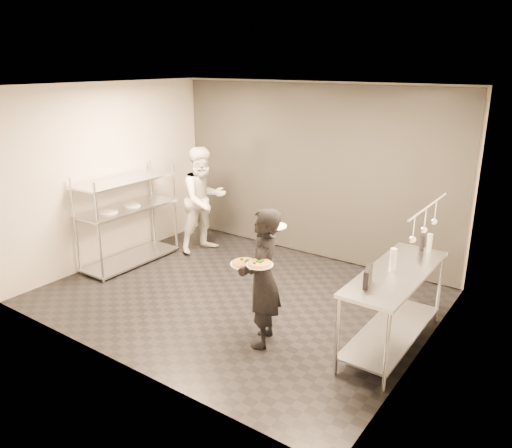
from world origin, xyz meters
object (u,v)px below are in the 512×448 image
Objects in this scene: pizza_plate_far at (260,264)px; salad_plate at (273,225)px; pass_rack at (128,216)px; bottle_green at (393,260)px; bottle_dark at (422,243)px; waiter at (263,278)px; pizza_plate_near at (245,263)px; pos_monitor at (368,276)px; prep_counter at (394,296)px; bottle_clear at (429,243)px; chef at (204,200)px.

salad_plate reaches higher than pizza_plate_far.
salad_plate is (3.04, -0.48, 0.57)m from pass_rack.
bottle_green reaches higher than pizza_plate_far.
salad_plate reaches higher than bottle_dark.
waiter is (3.11, -0.77, 0.03)m from pass_rack.
pizza_plate_near is 1.20× the size of pos_monitor.
salad_plate is at bearing -159.69° from prep_counter.
bottle_dark is at bearing 10.02° from pass_rack.
salad_plate reaches higher than pizza_plate_near.
pizza_plate_far is (-1.09, -1.03, 0.47)m from prep_counter.
bottle_green is 0.83m from bottle_clear.
pos_monitor is (1.10, 0.26, 0.21)m from waiter.
bottle_dark is (4.35, 0.77, 0.25)m from pass_rack.
bottle_green is (1.04, 1.02, -0.05)m from pizza_plate_far.
pizza_plate_far reaches higher than bottle_dark.
prep_counter is 6.36× the size of pizza_plate_far.
prep_counter is at bearing -91.57° from bottle_dark.
bottle_dark is (1.25, 1.54, 0.22)m from waiter.
chef is 3.39m from pizza_plate_far.
bottle_clear is (1.39, 1.28, -0.30)m from salad_plate.
pizza_plate_near is 0.58m from salad_plate.
bottle_clear is at bearing 57.04° from pizza_plate_far.
pass_rack reaches higher than pizza_plate_near.
bottle_clear is (3.81, -0.30, 0.15)m from chef.
bottle_green reaches higher than bottle_dark.
waiter is 0.61m from salad_plate.
pizza_plate_near is 1.60m from bottle_green.
prep_counter is 0.66m from pos_monitor.
pizza_plate_near is at bearing -172.98° from pos_monitor.
waiter is at bearing 179.57° from pos_monitor.
chef is 2.92m from salad_plate.
chef reaches higher than salad_plate.
bottle_green is (4.28, -0.01, 0.28)m from pass_rack.
prep_counter is 5.71× the size of pizza_plate_near.
chef is 3.75m from bottle_dark.
salad_plate reaches higher than bottle_clear.
pizza_plate_far is (0.24, -0.06, 0.07)m from pizza_plate_near.
waiter is 1.15m from pos_monitor.
waiter is 1.42m from bottle_green.
pizza_plate_far is at bearing -17.66° from pass_rack.
pizza_plate_far is 2.12m from bottle_dark.
waiter is 1.99m from bottle_dark.
chef is 5.72× the size of salad_plate.
chef is at bearing 163.49° from prep_counter.
waiter is at bearing -147.74° from prep_counter.
prep_counter is 0.43m from bottle_green.
chef is at bearing 175.50° from bottle_clear.
pass_rack is 5.65× the size of pizza_plate_far.
pos_monitor is at bearing -1.68° from salad_plate.
pass_rack is 6.09× the size of pos_monitor.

